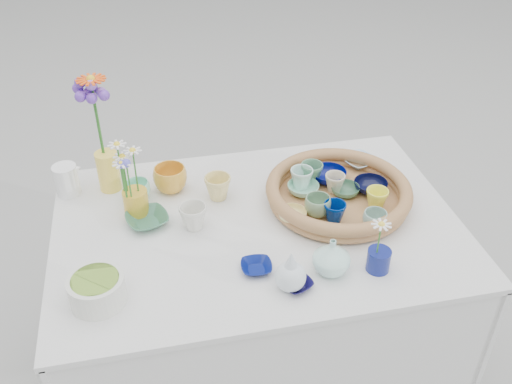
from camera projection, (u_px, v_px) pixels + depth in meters
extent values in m
plane|color=#A7A7A0|center=(257.00, 376.00, 2.23)|extent=(80.00, 80.00, 0.00)
imported|color=#040B5C|center=(329.00, 176.00, 1.94)|extent=(0.15, 0.15, 0.04)
imported|color=black|center=(370.00, 186.00, 1.89)|extent=(0.13, 0.13, 0.03)
imported|color=#F3F042|center=(377.00, 199.00, 1.80)|extent=(0.09, 0.09, 0.07)
imported|color=#437454|center=(345.00, 190.00, 1.87)|extent=(0.09, 0.09, 0.03)
imported|color=gray|center=(318.00, 206.00, 1.77)|extent=(0.11, 0.11, 0.07)
imported|color=#8ACCAD|center=(303.00, 189.00, 1.88)|extent=(0.14, 0.14, 0.03)
imported|color=silver|center=(302.00, 179.00, 1.89)|extent=(0.09, 0.09, 0.07)
imported|color=beige|center=(335.00, 183.00, 1.88)|extent=(0.08, 0.08, 0.06)
imported|color=#A9D3F4|center=(359.00, 161.00, 2.02)|extent=(0.14, 0.14, 0.03)
imported|color=navy|center=(335.00, 212.00, 1.75)|extent=(0.09, 0.09, 0.06)
imported|color=#F4E486|center=(292.00, 215.00, 1.77)|extent=(0.12, 0.12, 0.03)
imported|color=#8DBAAE|center=(375.00, 220.00, 1.72)|extent=(0.10, 0.10, 0.06)
imported|color=#548966|center=(312.00, 173.00, 1.92)|extent=(0.10, 0.10, 0.07)
imported|color=gold|center=(170.00, 179.00, 1.91)|extent=(0.15, 0.15, 0.09)
imported|color=#E9D37C|center=(218.00, 188.00, 1.87)|extent=(0.11, 0.11, 0.08)
imported|color=#397254|center=(147.00, 220.00, 1.77)|extent=(0.16, 0.16, 0.03)
imported|color=silver|center=(193.00, 217.00, 1.75)|extent=(0.09, 0.09, 0.08)
imported|color=navy|center=(256.00, 267.00, 1.60)|extent=(0.09, 0.09, 0.02)
imported|color=#8EE7C5|center=(138.00, 190.00, 1.87)|extent=(0.10, 0.10, 0.06)
imported|color=#100D3E|center=(296.00, 284.00, 1.55)|extent=(0.11, 0.11, 0.02)
imported|color=silver|center=(332.00, 256.00, 1.58)|extent=(0.12, 0.12, 0.11)
cylinder|color=navy|center=(378.00, 260.00, 1.60)|extent=(0.08, 0.08, 0.07)
cylinder|color=#FFDA4D|center=(108.00, 171.00, 1.90)|extent=(0.10, 0.10, 0.14)
cylinder|color=gold|center=(136.00, 202.00, 1.80)|extent=(0.10, 0.10, 0.08)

